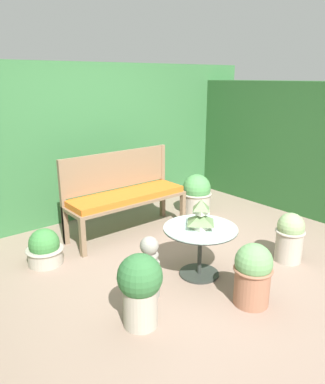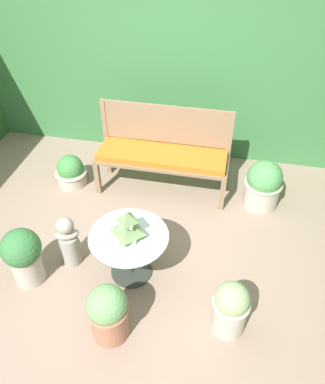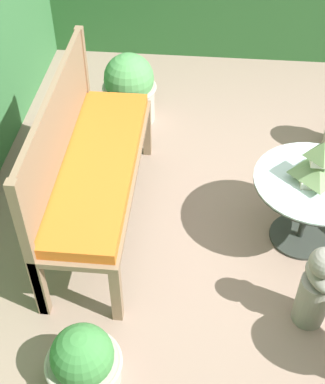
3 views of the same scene
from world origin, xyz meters
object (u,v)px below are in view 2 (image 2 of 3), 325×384
Objects in this scene: patio_table at (129,244)px; potted_plant_patio_mid at (263,184)px; potted_plant_bench_left at (108,312)px; potted_plant_bench_right at (71,172)px; pagoda_birdhouse at (128,226)px; garden_bust at (69,242)px; garden_bench at (162,158)px; potted_plant_path_edge at (23,255)px; potted_plant_table_far at (231,307)px.

potted_plant_patio_mid is at bearing 46.67° from patio_table.
potted_plant_bench_right is at bearing 120.73° from potted_plant_bench_left.
pagoda_birdhouse is 0.49× the size of garden_bust.
garden_bust reaches higher than garden_bench.
pagoda_birdhouse is 0.47× the size of potted_plant_path_edge.
pagoda_birdhouse is 0.74m from garden_bust.
pagoda_birdhouse is 1.05m from potted_plant_path_edge.
pagoda_birdhouse is 0.72× the size of potted_plant_bench_right.
potted_plant_path_edge reaches higher than potted_plant_table_far.
garden_bust is 1.00× the size of potted_plant_patio_mid.
garden_bench is 2.73× the size of potted_plant_bench_left.
potted_plant_bench_right is at bearing 132.40° from pagoda_birdhouse.
potted_plant_bench_left is at bearing -90.08° from pagoda_birdhouse.
patio_table is 1.18× the size of potted_plant_path_edge.
garden_bench is 5.39× the size of pagoda_birdhouse.
pagoda_birdhouse is at bearing -21.86° from garden_bust.
potted_plant_bench_right is at bearing 91.63° from garden_bust.
potted_plant_patio_mid is (1.27, 1.34, -0.36)m from pagoda_birdhouse.
patio_table is at bearing -21.86° from garden_bust.
potted_plant_bench_left is (0.64, -0.69, 0.01)m from garden_bust.
patio_table is 1.82× the size of potted_plant_bench_right.
garden_bust reaches higher than potted_plant_bench_right.
potted_plant_patio_mid is (1.24, -0.02, -0.19)m from garden_bench.
potted_plant_patio_mid is (0.27, 1.75, 0.00)m from potted_plant_table_far.
potted_plant_patio_mid reaches higher than potted_plant_table_far.
potted_plant_bench_left is at bearing -90.94° from garden_bench.
patio_table is 0.65m from garden_bust.
potted_plant_path_edge is (0.18, -1.54, 0.18)m from potted_plant_bench_right.
potted_plant_patio_mid is at bearing 14.30° from garden_bust.
potted_plant_patio_mid is at bearing 46.67° from pagoda_birdhouse.
garden_bust is at bearing 133.02° from potted_plant_bench_left.
potted_plant_bench_left is (-0.00, -0.67, -0.12)m from patio_table.
potted_plant_bench_right is 0.69× the size of potted_plant_patio_mid.
garden_bust is 0.95× the size of potted_plant_path_edge.
potted_plant_patio_mid is 2.38m from potted_plant_bench_left.
garden_bench is at bearing 88.63° from patio_table.
pagoda_birdhouse is 0.49× the size of potted_plant_patio_mid.
potted_plant_bench_left reaches higher than potted_plant_bench_right.
garden_bench is 2.13× the size of patio_table.
pagoda_birdhouse is at bearing -91.37° from garden_bench.
potted_plant_patio_mid reaches higher than potted_plant_bench_left.
potted_plant_bench_left is (-1.27, -2.02, 0.01)m from potted_plant_patio_mid.
pagoda_birdhouse reaches higher than garden_bench.
potted_plant_path_edge is (-2.23, -1.62, 0.06)m from potted_plant_patio_mid.
potted_plant_table_far is (1.00, -0.41, -0.13)m from patio_table.
garden_bench is at bearing 88.63° from pagoda_birdhouse.
potted_plant_bench_right is 2.42m from potted_plant_patio_mid.
garden_bust is 1.69m from potted_plant_table_far.
potted_plant_bench_left is at bearing -90.08° from patio_table.
potted_plant_bench_right is 1.56m from potted_plant_path_edge.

